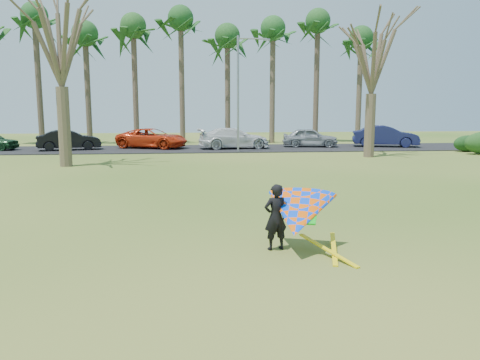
{
  "coord_description": "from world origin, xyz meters",
  "views": [
    {
      "loc": [
        -1.37,
        -10.77,
        3.07
      ],
      "look_at": [
        0.0,
        2.0,
        1.1
      ],
      "focal_mm": 35.0,
      "sensor_mm": 36.0,
      "label": 1
    }
  ],
  "objects": [
    {
      "name": "palm_2",
      "position": [
        -14.0,
        31.0,
        10.52
      ],
      "size": [
        4.84,
        4.84,
        12.24
      ],
      "color": "#46382A",
      "rests_on": "ground"
    },
    {
      "name": "palm_6",
      "position": [
        2.0,
        31.0,
        9.17
      ],
      "size": [
        4.84,
        4.84,
        10.84
      ],
      "color": "#4E3F2F",
      "rests_on": "ground"
    },
    {
      "name": "palm_4",
      "position": [
        -6.0,
        31.0,
        9.85
      ],
      "size": [
        4.84,
        4.84,
        11.54
      ],
      "color": "brown",
      "rests_on": "ground"
    },
    {
      "name": "palm_7",
      "position": [
        6.0,
        31.0,
        9.85
      ],
      "size": [
        4.84,
        4.84,
        11.54
      ],
      "color": "#4C3D2D",
      "rests_on": "ground"
    },
    {
      "name": "parking_strip",
      "position": [
        0.0,
        25.0,
        0.03
      ],
      "size": [
        46.0,
        7.0,
        0.06
      ],
      "primitive_type": "cube",
      "color": "black",
      "rests_on": "ground"
    },
    {
      "name": "car_5",
      "position": [
        14.11,
        25.06,
        0.9
      ],
      "size": [
        5.38,
        3.15,
        1.68
      ],
      "primitive_type": "imported",
      "rotation": [
        0.0,
        0.0,
        1.28
      ],
      "color": "#161A44",
      "rests_on": "parking_strip"
    },
    {
      "name": "palm_3",
      "position": [
        -10.0,
        31.0,
        9.17
      ],
      "size": [
        4.84,
        4.84,
        10.84
      ],
      "color": "#48392B",
      "rests_on": "ground"
    },
    {
      "name": "ground",
      "position": [
        0.0,
        0.0,
        0.0
      ],
      "size": [
        100.0,
        100.0,
        0.0
      ],
      "primitive_type": "plane",
      "color": "#1F5111",
      "rests_on": "ground"
    },
    {
      "name": "hedge_far",
      "position": [
        18.44,
        20.78,
        0.59
      ],
      "size": [
        2.12,
        0.99,
        1.18
      ],
      "primitive_type": "ellipsoid",
      "color": "#133413",
      "rests_on": "ground"
    },
    {
      "name": "palm_5",
      "position": [
        -2.0,
        31.0,
        10.52
      ],
      "size": [
        4.84,
        4.84,
        12.24
      ],
      "color": "#4B3B2D",
      "rests_on": "ground"
    },
    {
      "name": "bare_tree_right",
      "position": [
        10.0,
        18.0,
        6.57
      ],
      "size": [
        6.27,
        6.27,
        9.21
      ],
      "color": "#4A3B2C",
      "rests_on": "ground"
    },
    {
      "name": "car_4",
      "position": [
        8.11,
        25.58,
        0.8
      ],
      "size": [
        4.57,
        2.45,
        1.48
      ],
      "primitive_type": "imported",
      "rotation": [
        0.0,
        0.0,
        1.4
      ],
      "color": "gray",
      "rests_on": "parking_strip"
    },
    {
      "name": "car_2",
      "position": [
        -4.24,
        25.63,
        0.81
      ],
      "size": [
        5.95,
        4.44,
        1.5
      ],
      "primitive_type": "imported",
      "rotation": [
        0.0,
        0.0,
        1.16
      ],
      "color": "red",
      "rests_on": "parking_strip"
    },
    {
      "name": "streetlight",
      "position": [
        2.16,
        22.0,
        4.46
      ],
      "size": [
        2.28,
        0.18,
        8.0
      ],
      "color": "gray",
      "rests_on": "ground"
    },
    {
      "name": "car_1",
      "position": [
        -10.19,
        24.62,
        0.8
      ],
      "size": [
        4.72,
        2.67,
        1.47
      ],
      "primitive_type": "imported",
      "rotation": [
        0.0,
        0.0,
        1.83
      ],
      "color": "black",
      "rests_on": "parking_strip"
    },
    {
      "name": "car_3",
      "position": [
        1.95,
        24.62,
        0.84
      ],
      "size": [
        5.6,
        2.84,
        1.56
      ],
      "primitive_type": "imported",
      "rotation": [
        0.0,
        0.0,
        1.7
      ],
      "color": "silver",
      "rests_on": "parking_strip"
    },
    {
      "name": "kite_flyer",
      "position": [
        0.88,
        -1.21,
        0.84
      ],
      "size": [
        2.13,
        2.39,
        2.02
      ],
      "color": "black",
      "rests_on": "ground"
    },
    {
      "name": "palm_9",
      "position": [
        14.0,
        31.0,
        9.17
      ],
      "size": [
        4.84,
        4.84,
        10.84
      ],
      "color": "#4A3A2C",
      "rests_on": "ground"
    },
    {
      "name": "bare_tree_left",
      "position": [
        -8.0,
        15.0,
        6.92
      ],
      "size": [
        6.6,
        6.6,
        9.7
      ],
      "color": "brown",
      "rests_on": "ground"
    },
    {
      "name": "palm_8",
      "position": [
        10.0,
        31.0,
        10.52
      ],
      "size": [
        4.84,
        4.84,
        12.24
      ],
      "color": "#4C3B2D",
      "rests_on": "ground"
    }
  ]
}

